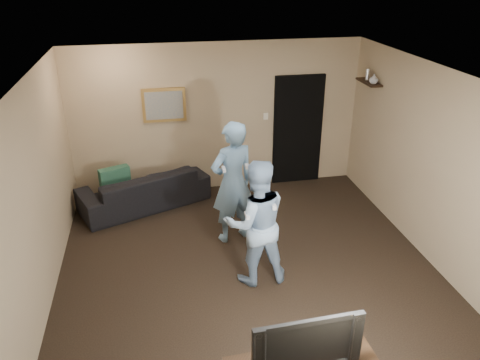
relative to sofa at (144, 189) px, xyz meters
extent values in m
plane|color=black|center=(1.34, -2.02, -0.31)|extent=(5.00, 5.00, 0.00)
cube|color=silver|center=(1.34, -2.02, 2.29)|extent=(5.00, 5.00, 0.04)
cube|color=tan|center=(1.34, 0.48, 0.99)|extent=(5.00, 0.04, 2.60)
cube|color=tan|center=(1.34, -4.52, 0.99)|extent=(5.00, 0.04, 2.60)
cube|color=tan|center=(-1.16, -2.02, 0.99)|extent=(0.04, 5.00, 2.60)
cube|color=tan|center=(3.84, -2.02, 0.99)|extent=(0.04, 5.00, 2.60)
imported|color=black|center=(0.00, 0.00, 0.00)|extent=(2.27, 1.56, 0.62)
cube|color=#164434|center=(-0.45, 0.00, 0.17)|extent=(0.51, 0.33, 0.49)
cube|color=olive|center=(0.44, 0.45, 1.29)|extent=(0.72, 0.05, 0.57)
cube|color=slate|center=(0.44, 0.43, 1.29)|extent=(0.62, 0.01, 0.47)
cube|color=black|center=(2.79, 0.45, 0.69)|extent=(0.90, 0.06, 2.00)
cube|color=silver|center=(2.19, 0.45, 0.99)|extent=(0.08, 0.02, 0.12)
cube|color=black|center=(3.73, -0.22, 1.68)|extent=(0.20, 0.60, 0.03)
imported|color=#B5B5BA|center=(3.73, -0.37, 1.77)|extent=(0.19, 0.19, 0.15)
cylinder|color=#B5B5B9|center=(3.73, -0.13, 1.79)|extent=(0.06, 0.06, 0.18)
imported|color=black|center=(1.38, -4.26, 0.48)|extent=(1.00, 0.17, 0.57)
imported|color=#7EAEDB|center=(1.28, -1.30, 0.61)|extent=(0.77, 0.62, 1.83)
cube|color=white|center=(1.12, -1.52, 0.93)|extent=(0.04, 0.14, 0.04)
cube|color=white|center=(1.44, -1.52, 0.94)|extent=(0.05, 0.09, 0.05)
imported|color=#95B6D9|center=(1.39, -2.33, 0.53)|extent=(0.83, 0.66, 1.67)
cube|color=white|center=(1.23, -2.55, 0.77)|extent=(0.04, 0.14, 0.04)
cube|color=white|center=(1.55, -2.55, 0.86)|extent=(0.05, 0.09, 0.05)
camera|label=1|loc=(0.24, -7.21, 3.49)|focal=35.00mm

